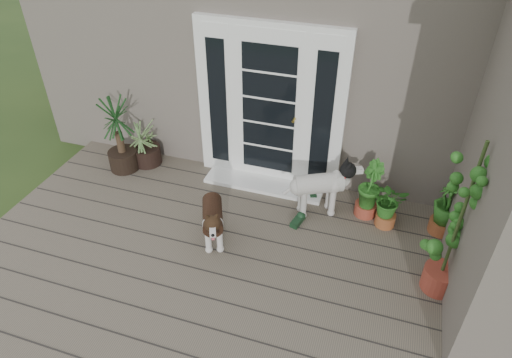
% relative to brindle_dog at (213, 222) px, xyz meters
% --- Properties ---
extents(deck, '(6.20, 4.60, 0.12)m').
position_rel_brindle_dog_xyz_m(deck, '(0.43, -0.79, -0.36)').
color(deck, '#6B5B4C').
rests_on(deck, ground).
extents(house_main, '(7.40, 4.00, 3.10)m').
position_rel_brindle_dog_xyz_m(house_main, '(0.43, 3.46, 1.13)').
color(house_main, '#665E54').
rests_on(house_main, ground).
extents(door_unit, '(1.90, 0.14, 2.15)m').
position_rel_brindle_dog_xyz_m(door_unit, '(0.23, 1.41, 0.78)').
color(door_unit, white).
rests_on(door_unit, deck).
extents(door_step, '(1.60, 0.40, 0.05)m').
position_rel_brindle_dog_xyz_m(door_step, '(0.23, 1.21, -0.27)').
color(door_step, white).
rests_on(door_step, deck).
extents(brindle_dog, '(0.57, 0.78, 0.60)m').
position_rel_brindle_dog_xyz_m(brindle_dog, '(0.00, 0.00, 0.00)').
color(brindle_dog, '#382014').
rests_on(brindle_dog, deck).
extents(white_dog, '(0.85, 0.65, 0.65)m').
position_rel_brindle_dog_xyz_m(white_dog, '(1.01, 0.88, 0.03)').
color(white_dog, white).
rests_on(white_dog, deck).
extents(spider_plant, '(0.84, 0.84, 0.71)m').
position_rel_brindle_dog_xyz_m(spider_plant, '(-1.54, 1.21, 0.06)').
color(spider_plant, '#788D56').
rests_on(spider_plant, deck).
extents(yucca, '(0.83, 0.83, 1.11)m').
position_rel_brindle_dog_xyz_m(yucca, '(-1.78, 0.99, 0.26)').
color(yucca, black).
rests_on(yucca, deck).
extents(herb_a, '(0.50, 0.50, 0.51)m').
position_rel_brindle_dog_xyz_m(herb_a, '(1.85, 0.91, -0.04)').
color(herb_a, '#225017').
rests_on(herb_a, deck).
extents(herb_b, '(0.43, 0.43, 0.55)m').
position_rel_brindle_dog_xyz_m(herb_b, '(1.60, 1.04, -0.02)').
color(herb_b, '#1C5618').
rests_on(herb_b, deck).
extents(herb_c, '(0.47, 0.47, 0.60)m').
position_rel_brindle_dog_xyz_m(herb_c, '(2.50, 1.00, 0.00)').
color(herb_c, '#205C1A').
rests_on(herb_c, deck).
extents(sapling, '(0.65, 0.65, 1.85)m').
position_rel_brindle_dog_xyz_m(sapling, '(2.47, 0.09, 0.63)').
color(sapling, '#1A5718').
rests_on(sapling, deck).
extents(clog_left, '(0.20, 0.29, 0.08)m').
position_rel_brindle_dog_xyz_m(clog_left, '(0.90, 1.20, -0.26)').
color(clog_left, '#14331A').
rests_on(clog_left, deck).
extents(clog_right, '(0.19, 0.30, 0.08)m').
position_rel_brindle_dog_xyz_m(clog_right, '(0.85, 0.61, -0.26)').
color(clog_right, black).
rests_on(clog_right, deck).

